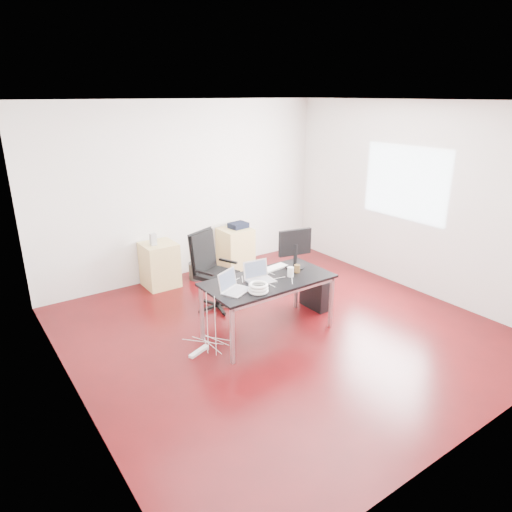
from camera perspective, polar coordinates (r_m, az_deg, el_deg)
room_shell at (r=5.45m, az=3.63°, el=3.97°), size 5.00×5.00×5.00m
desk at (r=5.61m, az=1.54°, el=-3.41°), size 1.60×0.80×0.73m
office_chair at (r=6.36m, az=-5.57°, el=-1.32°), size 0.62×0.64×1.08m
filing_cabinet_left at (r=7.28m, az=-11.95°, el=-1.07°), size 0.50×0.50×0.70m
filing_cabinet_right at (r=7.89m, az=-2.59°, el=0.99°), size 0.50×0.50×0.70m
pc_tower at (r=6.51m, az=7.43°, el=-4.58°), size 0.21×0.45×0.44m
wastebasket at (r=7.51m, az=-7.48°, el=-1.86°), size 0.26×0.26×0.28m
power_strip at (r=5.51m, az=-7.15°, el=-11.75°), size 0.30×0.17×0.04m
laptop_left at (r=5.24m, az=-2.86°, el=-3.83°), size 0.41×0.37×0.23m
laptop_right at (r=5.52m, az=0.39°, el=-2.55°), size 0.35×0.28×0.23m
monitor at (r=5.90m, az=4.89°, el=1.19°), size 0.45×0.26×0.51m
keyboard at (r=5.90m, az=2.09°, el=-1.56°), size 0.45×0.20×0.02m
cup_white at (r=5.67m, az=4.33°, el=-1.98°), size 0.10×0.10×0.12m
cup_brown at (r=5.80m, az=5.16°, el=-1.58°), size 0.10×0.10×0.10m
cable_coil at (r=5.21m, az=0.30°, el=-4.00°), size 0.24×0.24×0.11m
power_adapter at (r=5.34m, az=1.03°, el=-3.87°), size 0.09×0.09×0.03m
speaker at (r=7.07m, az=-12.74°, el=2.03°), size 0.09×0.08×0.18m
navy_garment at (r=7.82m, az=-2.22°, el=3.86°), size 0.32×0.27×0.09m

